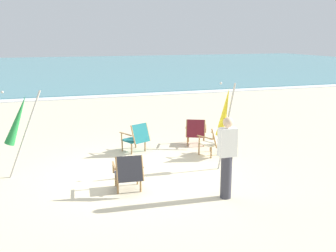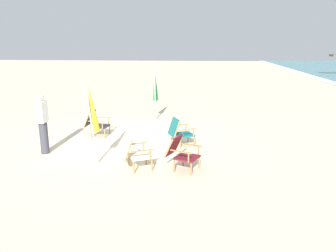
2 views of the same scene
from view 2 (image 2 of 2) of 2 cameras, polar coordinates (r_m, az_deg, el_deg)
The scene contains 8 objects.
ground_plane at distance 10.12m, azimuth -7.56°, elevation -2.43°, with size 80.00×80.00×0.00m, color beige.
beach_chair_far_center at distance 9.40m, azimuth 2.03°, elevation -0.91°, with size 0.80×0.85×0.82m.
beach_chair_back_right at distance 7.69m, azimuth 2.27°, elevation -4.53°, with size 0.82×0.89×0.80m.
beach_chair_front_right at distance 10.64m, azimuth -12.50°, elevation 0.58°, with size 0.64×0.76×0.80m.
beach_chair_mid_center at distance 7.70m, azimuth -6.00°, elevation -4.56°, with size 0.81×0.86×0.81m.
umbrella_furled_green at distance 12.18m, azimuth -2.23°, elevation 6.84°, with size 0.87×0.26×1.99m.
umbrella_furled_yellow at distance 7.92m, azimuth -13.09°, elevation 2.80°, with size 0.46×0.33×2.11m.
person_near_chairs at distance 9.27m, azimuth -20.99°, elevation 0.48°, with size 0.34×0.22×1.63m.
Camera 2 is at (9.46, 2.03, 2.96)m, focal length 35.00 mm.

